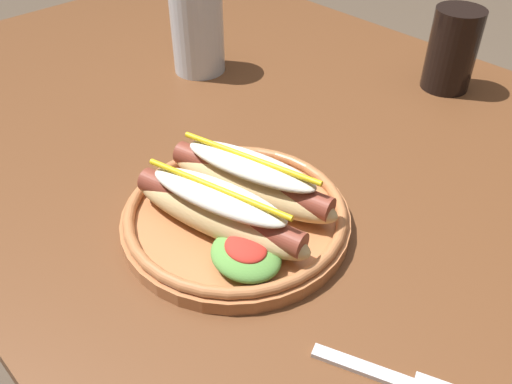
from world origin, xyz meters
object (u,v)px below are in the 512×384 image
Objects in this scene: hot_dog_plate at (236,209)px; fork at (396,380)px; soda_cup at (452,50)px; water_cup at (198,32)px.

hot_dog_plate is 2.09× the size of fork.
soda_cup is (-0.02, 0.45, 0.03)m from hot_dog_plate.
fork is 0.97× the size of soda_cup.
soda_cup reaches higher than hot_dog_plate.
fork is 0.61m from water_cup.
soda_cup is at bearing 37.73° from water_cup.
fork is 0.92× the size of water_cup.
soda_cup is at bearing 94.44° from fork.
fork is (0.23, -0.03, -0.02)m from hot_dog_plate.
soda_cup is (-0.25, 0.48, 0.06)m from fork.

